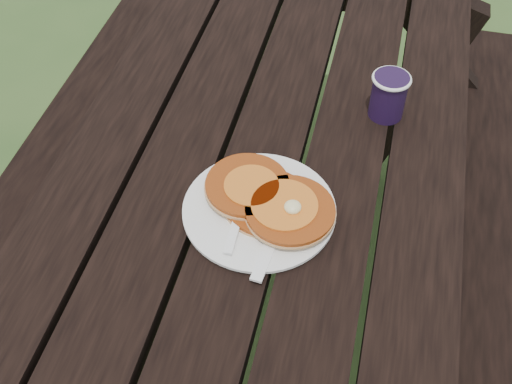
% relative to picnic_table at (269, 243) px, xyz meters
% --- Properties ---
extents(ground, '(60.00, 60.00, 0.00)m').
position_rel_picnic_table_xyz_m(ground, '(0.00, 0.00, -0.37)').
color(ground, '#2D4A1F').
rests_on(ground, ground).
extents(picnic_table, '(1.36, 1.80, 0.75)m').
position_rel_picnic_table_xyz_m(picnic_table, '(0.00, 0.00, 0.00)').
color(picnic_table, black).
rests_on(picnic_table, ground).
extents(plate, '(0.34, 0.34, 0.01)m').
position_rel_picnic_table_xyz_m(plate, '(0.03, -0.22, 0.39)').
color(plate, white).
rests_on(plate, picnic_table).
extents(pancake_stack, '(0.24, 0.19, 0.04)m').
position_rel_picnic_table_xyz_m(pancake_stack, '(0.04, -0.21, 0.41)').
color(pancake_stack, '#9A3F11').
rests_on(pancake_stack, plate).
extents(knife, '(0.04, 0.18, 0.00)m').
position_rel_picnic_table_xyz_m(knife, '(0.06, -0.28, 0.39)').
color(knife, white).
rests_on(knife, plate).
extents(fork, '(0.04, 0.16, 0.01)m').
position_rel_picnic_table_xyz_m(fork, '(-0.00, -0.27, 0.40)').
color(fork, white).
rests_on(fork, plate).
extents(coffee_cup, '(0.08, 0.08, 0.09)m').
position_rel_picnic_table_xyz_m(coffee_cup, '(0.21, 0.09, 0.44)').
color(coffee_cup, black).
rests_on(coffee_cup, picnic_table).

